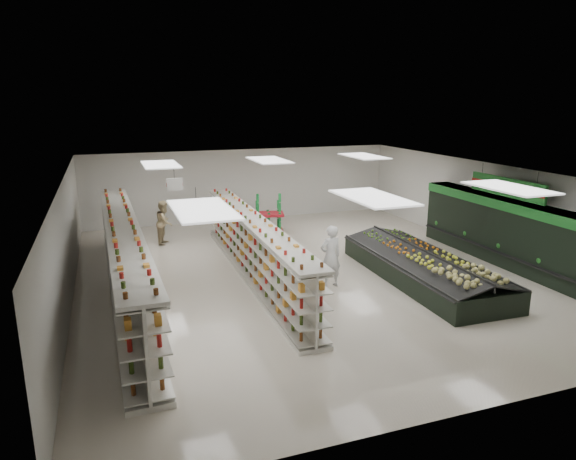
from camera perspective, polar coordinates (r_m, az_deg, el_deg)
name	(u,v)px	position (r m, az deg, el deg)	size (l,w,h in m)	color
floor	(308,272)	(16.50, 2.22, -4.74)	(16.00, 16.00, 0.00)	beige
ceiling	(309,173)	(15.74, 2.33, 6.33)	(14.00, 16.00, 0.02)	white
wall_back	(243,185)	(23.51, -5.04, 5.03)	(14.00, 0.02, 3.20)	silver
wall_front	(483,329)	(9.50, 20.88, -10.23)	(14.00, 0.02, 3.20)	silver
wall_left	(66,245)	(14.99, -23.42, -1.53)	(0.02, 16.00, 3.20)	silver
wall_right	(490,208)	(19.70, 21.54, 2.25)	(0.02, 16.00, 3.20)	silver
produce_wall_case	(509,229)	(18.39, 23.36, 0.11)	(0.93, 8.00, 2.20)	black
aisle_sign_near	(196,209)	(12.89, -10.14, 2.29)	(0.52, 0.06, 0.75)	white
aisle_sign_far	(175,184)	(16.79, -12.48, 4.96)	(0.52, 0.06, 0.75)	white
hortifruti_banner	(507,187)	(17.93, 23.13, 4.40)	(0.12, 3.20, 0.95)	#207829
gondola_left	(125,264)	(14.95, -17.63, -3.66)	(1.10, 11.89, 2.06)	silver
gondola_center	(253,250)	(15.95, -3.86, -2.23)	(1.01, 10.70, 1.85)	silver
produce_island	(422,266)	(16.26, 14.70, -3.87)	(2.52, 6.54, 0.97)	black
soda_endcap	(268,216)	(20.95, -2.21, 1.58)	(1.39, 1.09, 1.58)	#AF1B14
shopper_main	(330,256)	(15.05, 4.74, -2.94)	(0.68, 0.45, 1.87)	white
shopper_background	(165,222)	(20.07, -13.56, 0.84)	(0.81, 0.50, 1.67)	#A08362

